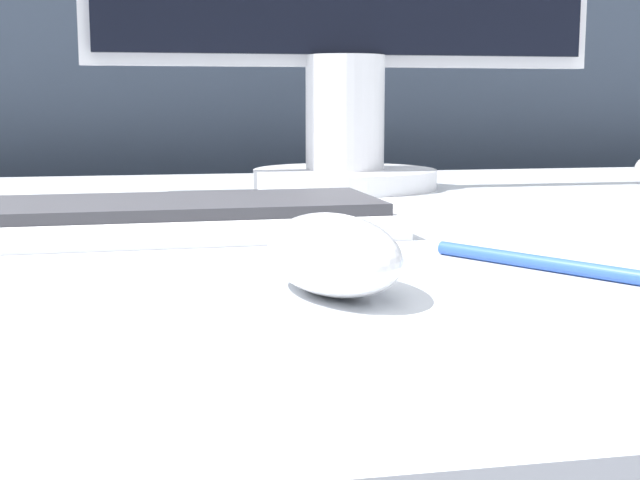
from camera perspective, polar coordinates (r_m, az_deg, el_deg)
The scene contains 4 objects.
partition_panel at distance 1.30m, azimuth -5.30°, elevation -5.10°, with size 5.00×0.03×1.08m.
computer_mouse_near at distance 0.43m, azimuth 0.81°, elevation -0.89°, with size 0.07×0.11×0.04m.
keyboard at distance 0.63m, azimuth -12.84°, elevation 1.30°, with size 0.39×0.14×0.02m.
pen at distance 0.50m, azimuth 13.99°, elevation -1.43°, with size 0.08×0.12×0.01m.
Camera 1 is at (-0.13, -0.66, 0.86)m, focal length 50.00 mm.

